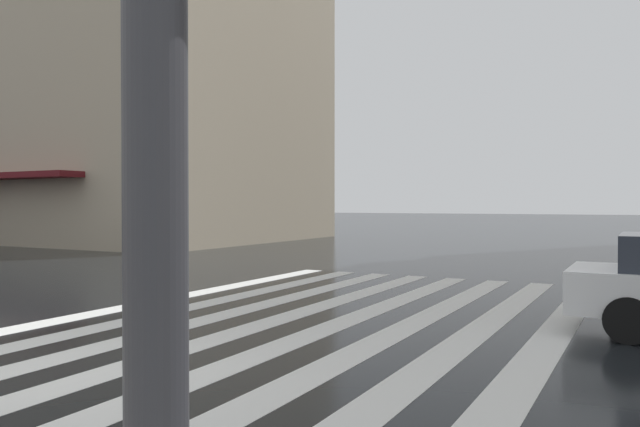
# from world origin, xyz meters

# --- Properties ---
(ground_plane) EXTENTS (220.00, 220.00, 0.00)m
(ground_plane) POSITION_xyz_m (0.00, 0.00, 0.00)
(ground_plane) COLOR black
(zebra_crossing) EXTENTS (13.00, 7.50, 0.01)m
(zebra_crossing) POSITION_xyz_m (4.00, -0.89, 0.00)
(zebra_crossing) COLOR silver
(zebra_crossing) RESTS_ON ground_plane
(haussmann_block_mid) EXTENTS (15.21, 25.83, 18.39)m
(haussmann_block_mid) POSITION_xyz_m (19.50, 23.07, 9.00)
(haussmann_block_mid) COLOR tan
(haussmann_block_mid) RESTS_ON ground_plane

